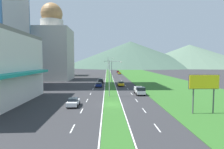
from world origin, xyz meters
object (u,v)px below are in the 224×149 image
(street_lamp_mid, at_px, (111,70))
(street_lamp_far, at_px, (109,66))
(car_0, at_px, (119,73))
(pickup_truck_0, at_px, (140,91))
(car_1, at_px, (121,84))
(car_5, at_px, (73,102))
(car_3, at_px, (118,72))
(billboard_roadside, at_px, (204,84))
(street_lamp_near, at_px, (111,76))
(car_4, at_px, (101,81))
(car_2, at_px, (99,85))

(street_lamp_mid, height_order, street_lamp_far, street_lamp_far)
(car_0, relative_size, pickup_truck_0, 0.87)
(car_1, height_order, car_5, car_5)
(street_lamp_mid, xyz_separation_m, car_1, (3.25, -5.93, -4.09))
(car_3, bearing_deg, pickup_truck_0, 0.08)
(pickup_truck_0, bearing_deg, street_lamp_far, -171.05)
(street_lamp_mid, height_order, billboard_roadside, street_lamp_mid)
(car_1, bearing_deg, car_3, 177.37)
(street_lamp_near, distance_m, car_3, 89.78)
(car_1, relative_size, car_4, 0.90)
(street_lamp_mid, height_order, car_4, street_lamp_mid)
(billboard_roadside, xyz_separation_m, car_0, (-6.92, 88.84, -3.82))
(pickup_truck_0, bearing_deg, car_4, -157.19)
(car_4, bearing_deg, car_0, -12.04)
(car_1, height_order, car_4, car_4)
(car_2, relative_size, car_4, 0.92)
(street_lamp_mid, xyz_separation_m, car_4, (-3.66, 2.75, -4.03))
(pickup_truck_0, bearing_deg, car_3, -179.92)
(car_0, distance_m, car_2, 59.45)
(street_lamp_near, bearing_deg, billboard_roadside, -46.10)
(car_5, bearing_deg, billboard_roadside, -104.26)
(car_2, height_order, car_5, car_5)
(car_0, relative_size, car_3, 1.16)
(car_4, bearing_deg, pickup_truck_0, -157.19)
(car_0, height_order, car_2, car_2)
(car_1, xyz_separation_m, car_3, (3.28, 71.39, 0.04))
(car_0, relative_size, car_1, 1.15)
(street_lamp_near, distance_m, car_1, 18.83)
(car_4, bearing_deg, car_2, 178.75)
(car_2, relative_size, pickup_truck_0, 0.77)
(street_lamp_near, height_order, car_0, street_lamp_near)
(car_1, relative_size, car_2, 0.98)
(street_lamp_far, height_order, car_1, street_lamp_far)
(street_lamp_near, relative_size, car_0, 1.75)
(billboard_roadside, relative_size, pickup_truck_0, 1.12)
(street_lamp_mid, xyz_separation_m, car_5, (-7.30, -33.06, -4.07))
(street_lamp_far, distance_m, car_3, 42.36)
(street_lamp_far, bearing_deg, car_1, -82.76)
(car_2, bearing_deg, billboard_roadside, -150.22)
(street_lamp_mid, distance_m, car_4, 6.10)
(car_2, distance_m, pickup_truck_0, 17.36)
(street_lamp_near, distance_m, car_5, 12.13)
(billboard_roadside, bearing_deg, car_0, 94.45)
(car_1, distance_m, pickup_truck_0, 16.24)
(car_4, bearing_deg, car_1, -141.46)
(street_lamp_far, height_order, pickup_truck_0, street_lamp_far)
(car_1, relative_size, pickup_truck_0, 0.76)
(street_lamp_mid, xyz_separation_m, car_0, (6.52, 50.50, -4.09))
(street_lamp_near, xyz_separation_m, street_lamp_mid, (0.39, 23.96, 0.04))
(car_1, distance_m, car_4, 11.09)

